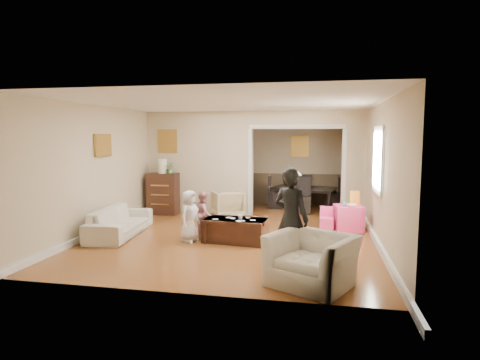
% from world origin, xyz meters
% --- Properties ---
extents(floor, '(7.00, 7.00, 0.00)m').
position_xyz_m(floor, '(0.00, 0.00, 0.00)').
color(floor, '#A7612B').
rests_on(floor, ground).
extents(partition_left, '(2.75, 0.18, 2.60)m').
position_xyz_m(partition_left, '(-1.38, 1.80, 1.30)').
color(partition_left, tan).
rests_on(partition_left, ground).
extents(partition_right, '(0.55, 0.18, 2.60)m').
position_xyz_m(partition_right, '(2.48, 1.80, 1.30)').
color(partition_right, tan).
rests_on(partition_right, ground).
extents(partition_header, '(2.22, 0.18, 0.35)m').
position_xyz_m(partition_header, '(1.10, 1.80, 2.42)').
color(partition_header, tan).
rests_on(partition_header, partition_right).
extents(window_pane, '(0.03, 0.95, 1.10)m').
position_xyz_m(window_pane, '(2.73, -0.40, 1.55)').
color(window_pane, white).
rests_on(window_pane, ground).
extents(framed_art_partition, '(0.45, 0.03, 0.55)m').
position_xyz_m(framed_art_partition, '(-2.20, 1.70, 1.85)').
color(framed_art_partition, brown).
rests_on(framed_art_partition, partition_left).
extents(framed_art_sofa_wall, '(0.03, 0.55, 0.40)m').
position_xyz_m(framed_art_sofa_wall, '(-2.71, -0.60, 1.80)').
color(framed_art_sofa_wall, brown).
extents(framed_art_alcove, '(0.45, 0.03, 0.55)m').
position_xyz_m(framed_art_alcove, '(1.10, 3.44, 1.70)').
color(framed_art_alcove, brown).
extents(sofa, '(0.90, 1.94, 0.55)m').
position_xyz_m(sofa, '(-2.26, -0.85, 0.28)').
color(sofa, beige).
rests_on(sofa, ground).
extents(armchair_back, '(0.94, 0.95, 0.65)m').
position_xyz_m(armchair_back, '(-0.54, 1.38, 0.32)').
color(armchair_back, tan).
rests_on(armchair_back, ground).
extents(armchair_front, '(1.35, 1.29, 0.68)m').
position_xyz_m(armchair_front, '(1.58, -2.89, 0.34)').
color(armchair_front, beige).
rests_on(armchair_front, ground).
extents(dresser, '(0.76, 0.43, 1.04)m').
position_xyz_m(dresser, '(-2.23, 1.40, 0.52)').
color(dresser, '#331B0F').
rests_on(dresser, ground).
extents(table_lamp, '(0.22, 0.22, 0.36)m').
position_xyz_m(table_lamp, '(-2.23, 1.40, 1.22)').
color(table_lamp, '#ECE6C0').
rests_on(table_lamp, dresser).
extents(potted_plant, '(0.25, 0.22, 0.28)m').
position_xyz_m(potted_plant, '(-2.03, 1.40, 1.18)').
color(potted_plant, '#477634').
rests_on(potted_plant, dresser).
extents(coffee_table, '(1.24, 0.73, 0.44)m').
position_xyz_m(coffee_table, '(0.13, -0.91, 0.22)').
color(coffee_table, '#351910').
rests_on(coffee_table, ground).
extents(coffee_cup, '(0.11, 0.11, 0.09)m').
position_xyz_m(coffee_cup, '(0.23, -0.96, 0.48)').
color(coffee_cup, white).
rests_on(coffee_cup, coffee_table).
extents(play_table, '(0.63, 0.63, 0.53)m').
position_xyz_m(play_table, '(2.28, 0.43, 0.27)').
color(play_table, '#EB3D82').
rests_on(play_table, ground).
extents(cereal_box, '(0.21, 0.10, 0.30)m').
position_xyz_m(cereal_box, '(2.40, 0.53, 0.68)').
color(cereal_box, yellow).
rests_on(cereal_box, play_table).
extents(cyan_cup, '(0.08, 0.08, 0.08)m').
position_xyz_m(cyan_cup, '(2.18, 0.38, 0.57)').
color(cyan_cup, '#25BDB4').
rests_on(cyan_cup, play_table).
extents(toy_block, '(0.10, 0.09, 0.05)m').
position_xyz_m(toy_block, '(2.16, 0.55, 0.56)').
color(toy_block, red).
rests_on(toy_block, play_table).
extents(play_bowl, '(0.24, 0.24, 0.05)m').
position_xyz_m(play_bowl, '(2.33, 0.31, 0.56)').
color(play_bowl, white).
rests_on(play_bowl, play_table).
extents(dining_table, '(1.85, 1.29, 0.59)m').
position_xyz_m(dining_table, '(1.26, 2.80, 0.30)').
color(dining_table, black).
rests_on(dining_table, ground).
extents(adult_person, '(0.67, 0.59, 1.54)m').
position_xyz_m(adult_person, '(1.26, -2.30, 0.77)').
color(adult_person, black).
rests_on(adult_person, ground).
extents(child_kneel_a, '(0.44, 0.55, 0.98)m').
position_xyz_m(child_kneel_a, '(-0.72, -1.06, 0.49)').
color(child_kneel_a, white).
rests_on(child_kneel_a, ground).
extents(child_kneel_b, '(0.43, 0.50, 0.90)m').
position_xyz_m(child_kneel_b, '(-0.57, -0.61, 0.45)').
color(child_kneel_b, '#CA7E81').
rests_on(child_kneel_b, ground).
extents(child_toddler, '(0.53, 0.44, 0.84)m').
position_xyz_m(child_toddler, '(1.18, -0.16, 0.42)').
color(child_toddler, black).
rests_on(child_toddler, ground).
extents(craft_papers, '(0.81, 0.45, 0.00)m').
position_xyz_m(craft_papers, '(0.15, -0.97, 0.44)').
color(craft_papers, white).
rests_on(craft_papers, coffee_table).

